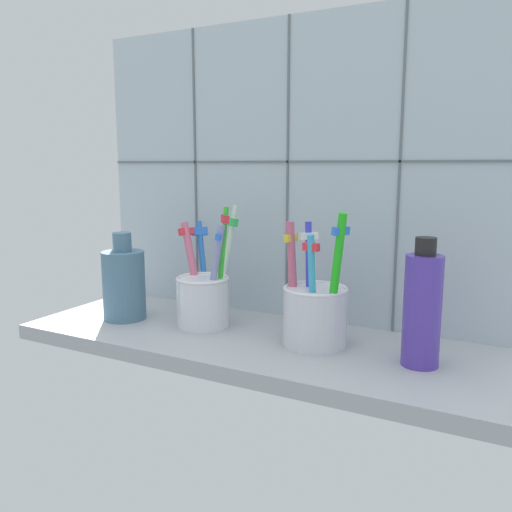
{
  "coord_description": "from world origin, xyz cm",
  "views": [
    {
      "loc": [
        31.65,
        -59.28,
        24.59
      ],
      "look_at": [
        0.0,
        1.08,
        12.74
      ],
      "focal_mm": 36.93,
      "sensor_mm": 36.0,
      "label": 1
    }
  ],
  "objects_px": {
    "toothbrush_cup_right": "(315,311)",
    "soap_bottle": "(422,308)",
    "ceramic_vase": "(124,283)",
    "toothbrush_cup_left": "(204,295)"
  },
  "relations": [
    {
      "from": "toothbrush_cup_right",
      "to": "soap_bottle",
      "type": "relative_size",
      "value": 1.17
    },
    {
      "from": "toothbrush_cup_right",
      "to": "soap_bottle",
      "type": "distance_m",
      "value": 0.13
    },
    {
      "from": "toothbrush_cup_right",
      "to": "ceramic_vase",
      "type": "relative_size",
      "value": 1.33
    },
    {
      "from": "toothbrush_cup_right",
      "to": "ceramic_vase",
      "type": "xyz_separation_m",
      "value": [
        -0.29,
        -0.02,
        0.01
      ]
    },
    {
      "from": "toothbrush_cup_right",
      "to": "ceramic_vase",
      "type": "bearing_deg",
      "value": -175.37
    },
    {
      "from": "toothbrush_cup_left",
      "to": "toothbrush_cup_right",
      "type": "height_order",
      "value": "toothbrush_cup_right"
    },
    {
      "from": "soap_bottle",
      "to": "ceramic_vase",
      "type": "bearing_deg",
      "value": -178.01
    },
    {
      "from": "toothbrush_cup_right",
      "to": "ceramic_vase",
      "type": "height_order",
      "value": "toothbrush_cup_right"
    },
    {
      "from": "soap_bottle",
      "to": "toothbrush_cup_right",
      "type": "bearing_deg",
      "value": 176.14
    },
    {
      "from": "ceramic_vase",
      "to": "soap_bottle",
      "type": "bearing_deg",
      "value": 1.99
    }
  ]
}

